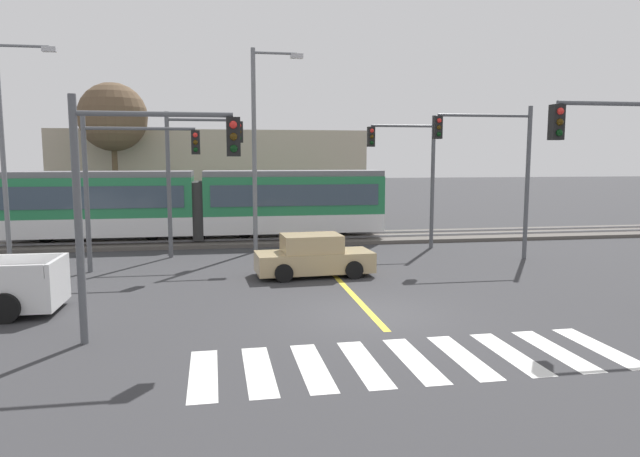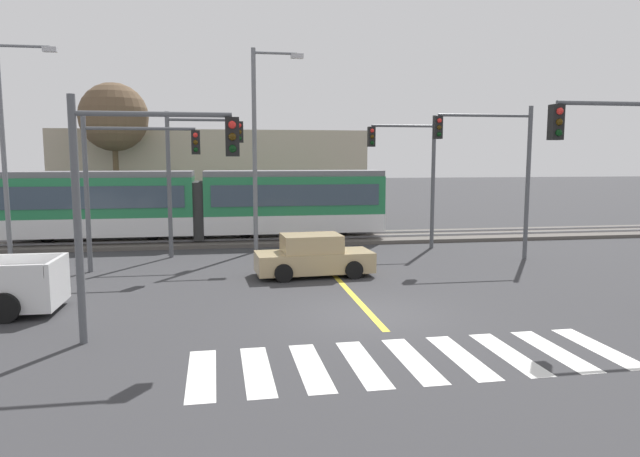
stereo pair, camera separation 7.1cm
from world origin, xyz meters
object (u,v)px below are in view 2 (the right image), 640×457
at_px(traffic_light_mid_right, 497,158).
at_px(bare_tree_far_west, 114,118).
at_px(traffic_light_near_left, 135,180).
at_px(light_rail_tram, 199,202).
at_px(traffic_light_near_right, 632,167).
at_px(street_lamp_centre, 259,138).
at_px(traffic_light_far_left, 194,162).
at_px(street_lamp_west, 8,137).
at_px(traffic_light_far_right, 412,163).
at_px(sedan_crossing, 314,257).
at_px(traffic_light_mid_left, 127,168).

relative_size(traffic_light_mid_right, bare_tree_far_west, 0.75).
distance_m(traffic_light_near_left, bare_tree_far_west, 21.52).
height_order(light_rail_tram, traffic_light_near_right, traffic_light_near_right).
bearing_deg(street_lamp_centre, traffic_light_near_left, -106.07).
bearing_deg(traffic_light_mid_right, traffic_light_far_left, 167.06).
distance_m(traffic_light_far_left, street_lamp_west, 7.66).
bearing_deg(traffic_light_far_left, street_lamp_centre, 17.31).
bearing_deg(traffic_light_far_left, traffic_light_mid_right, -12.94).
height_order(street_lamp_west, bare_tree_far_west, street_lamp_west).
bearing_deg(traffic_light_far_right, traffic_light_near_right, -79.98).
xyz_separation_m(sedan_crossing, traffic_light_far_right, (5.46, 5.39, 3.33)).
relative_size(traffic_light_far_right, bare_tree_far_west, 0.73).
bearing_deg(traffic_light_mid_left, traffic_light_mid_right, -0.37).
distance_m(light_rail_tram, street_lamp_west, 8.76).
bearing_deg(traffic_light_far_left, traffic_light_mid_left, -129.78).
bearing_deg(bare_tree_far_west, light_rail_tram, -48.27).
height_order(traffic_light_far_left, traffic_light_near_right, traffic_light_far_left).
relative_size(light_rail_tram, sedan_crossing, 4.31).
distance_m(traffic_light_far_left, traffic_light_far_right, 9.89).
bearing_deg(traffic_light_mid_left, traffic_light_near_right, -30.88).
xyz_separation_m(street_lamp_centre, bare_tree_far_west, (-7.73, 8.63, 1.40)).
distance_m(traffic_light_mid_right, bare_tree_far_west, 21.36).
bearing_deg(traffic_light_far_left, sedan_crossing, -47.22).
height_order(traffic_light_far_right, bare_tree_far_west, bare_tree_far_west).
xyz_separation_m(traffic_light_near_left, traffic_light_far_right, (10.58, 12.03, 0.27)).
relative_size(traffic_light_near_left, traffic_light_mid_left, 0.97).
distance_m(traffic_light_mid_right, traffic_light_near_left, 15.64).
bearing_deg(traffic_light_mid_right, sedan_crossing, -166.36).
bearing_deg(traffic_light_mid_left, bare_tree_far_west, 102.02).
distance_m(traffic_light_far_right, traffic_light_mid_left, 12.62).
xyz_separation_m(traffic_light_far_right, street_lamp_west, (-17.43, 0.17, 1.08)).
relative_size(light_rail_tram, bare_tree_far_west, 2.18).
xyz_separation_m(light_rail_tram, traffic_light_far_left, (0.01, -4.04, 2.04)).
height_order(traffic_light_near_right, bare_tree_far_west, bare_tree_far_west).
height_order(traffic_light_far_left, street_lamp_west, street_lamp_west).
relative_size(sedan_crossing, traffic_light_near_left, 0.76).
relative_size(traffic_light_mid_right, street_lamp_west, 0.71).
bearing_deg(sedan_crossing, traffic_light_mid_right, 13.64).
relative_size(light_rail_tram, traffic_light_mid_left, 3.17).
bearing_deg(bare_tree_far_west, street_lamp_centre, -48.15).
bearing_deg(bare_tree_far_west, traffic_light_near_left, -78.67).
bearing_deg(street_lamp_west, light_rail_tram, 23.28).
distance_m(light_rail_tram, street_lamp_centre, 5.24).
bearing_deg(sedan_crossing, traffic_light_near_left, -127.66).
bearing_deg(light_rail_tram, traffic_light_near_right, -51.95).
xyz_separation_m(traffic_light_near_right, street_lamp_west, (-19.53, 12.07, 1.08)).
height_order(light_rail_tram, traffic_light_mid_right, traffic_light_mid_right).
bearing_deg(traffic_light_mid_right, traffic_light_near_right, -92.69).
relative_size(traffic_light_mid_right, traffic_light_near_right, 1.05).
bearing_deg(light_rail_tram, traffic_light_mid_left, -108.56).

